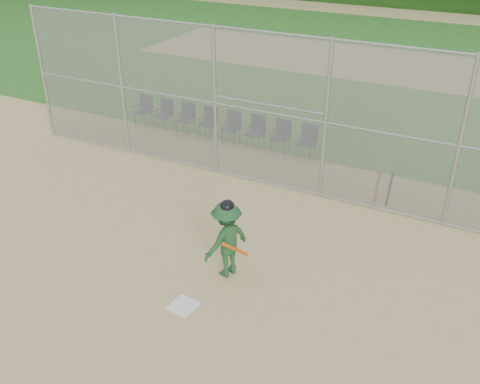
% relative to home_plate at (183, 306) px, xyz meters
% --- Properties ---
extents(ground, '(100.00, 100.00, 0.00)m').
position_rel_home_plate_xyz_m(ground, '(-0.15, 0.12, -0.01)').
color(ground, tan).
rests_on(ground, ground).
extents(grass_strip, '(100.00, 100.00, 0.00)m').
position_rel_home_plate_xyz_m(grass_strip, '(-0.15, 18.12, -0.01)').
color(grass_strip, '#25601C').
rests_on(grass_strip, ground).
extents(dirt_patch_far, '(24.00, 24.00, 0.00)m').
position_rel_home_plate_xyz_m(dirt_patch_far, '(-0.15, 18.12, -0.00)').
color(dirt_patch_far, tan).
rests_on(dirt_patch_far, ground).
extents(backstop_fence, '(16.09, 0.09, 4.00)m').
position_rel_home_plate_xyz_m(backstop_fence, '(-0.15, 5.12, 2.06)').
color(backstop_fence, gray).
rests_on(backstop_fence, ground).
extents(home_plate, '(0.53, 0.53, 0.02)m').
position_rel_home_plate_xyz_m(home_plate, '(0.00, 0.00, 0.00)').
color(home_plate, silver).
rests_on(home_plate, ground).
extents(batter_at_plate, '(0.99, 1.33, 1.70)m').
position_rel_home_plate_xyz_m(batter_at_plate, '(0.25, 1.26, 0.81)').
color(batter_at_plate, '#1D4A24').
rests_on(batter_at_plate, ground).
extents(spare_bats, '(0.36, 0.36, 0.82)m').
position_rel_home_plate_xyz_m(spare_bats, '(2.31, 5.57, 0.40)').
color(spare_bats, '#D84C14').
rests_on(spare_bats, ground).
extents(chair_0, '(0.54, 0.52, 0.96)m').
position_rel_home_plate_xyz_m(chair_0, '(-6.07, 7.15, 0.47)').
color(chair_0, '#101C3C').
rests_on(chair_0, ground).
extents(chair_1, '(0.54, 0.52, 0.96)m').
position_rel_home_plate_xyz_m(chair_1, '(-5.25, 7.15, 0.47)').
color(chair_1, '#101C3C').
rests_on(chair_1, ground).
extents(chair_2, '(0.54, 0.52, 0.96)m').
position_rel_home_plate_xyz_m(chair_2, '(-4.42, 7.15, 0.47)').
color(chair_2, '#101C3C').
rests_on(chair_2, ground).
extents(chair_3, '(0.54, 0.52, 0.96)m').
position_rel_home_plate_xyz_m(chair_3, '(-3.60, 7.15, 0.47)').
color(chair_3, '#101C3C').
rests_on(chair_3, ground).
extents(chair_4, '(0.54, 0.52, 0.96)m').
position_rel_home_plate_xyz_m(chair_4, '(-2.77, 7.15, 0.47)').
color(chair_4, '#101C3C').
rests_on(chair_4, ground).
extents(chair_5, '(0.54, 0.52, 0.96)m').
position_rel_home_plate_xyz_m(chair_5, '(-1.95, 7.15, 0.47)').
color(chair_5, '#101C3C').
rests_on(chair_5, ground).
extents(chair_6, '(0.54, 0.52, 0.96)m').
position_rel_home_plate_xyz_m(chair_6, '(-1.12, 7.15, 0.47)').
color(chair_6, '#101C3C').
rests_on(chair_6, ground).
extents(chair_7, '(0.54, 0.52, 0.96)m').
position_rel_home_plate_xyz_m(chair_7, '(-0.30, 7.15, 0.47)').
color(chair_7, '#101C3C').
rests_on(chair_7, ground).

